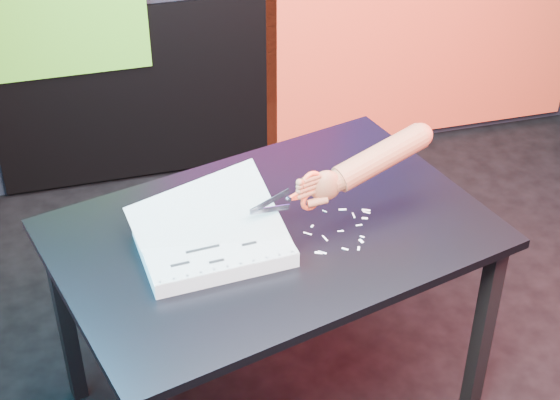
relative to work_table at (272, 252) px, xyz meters
name	(u,v)px	position (x,y,z in m)	size (l,w,h in m)	color
room	(448,19)	(0.52, 0.04, 0.68)	(3.01, 3.01, 2.71)	black
work_table	(272,252)	(0.00, 0.00, 0.00)	(1.45, 1.15, 0.75)	black
printout_stack	(213,243)	(-0.19, -0.05, 0.11)	(0.46, 0.34, 0.22)	silver
scissors	(306,193)	(0.10, -0.03, 0.22)	(0.23, 0.08, 0.14)	#8C95A9
hand_forearm	(372,162)	(0.32, 0.04, 0.25)	(0.46, 0.17, 0.16)	#9B5B35
paper_clippings	(344,230)	(0.21, -0.06, 0.08)	(0.23, 0.22, 0.00)	white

